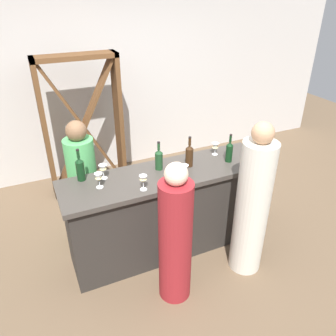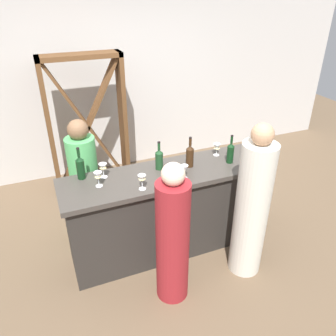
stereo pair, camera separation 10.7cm
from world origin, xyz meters
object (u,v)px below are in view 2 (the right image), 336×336
Objects in this scene: wine_glass_far_center at (103,168)px; wine_bottle_second_left_olive_green at (159,159)px; person_right_guest at (85,185)px; person_left_guest at (252,208)px; wine_bottle_center_amber_brown at (190,155)px; wine_glass_near_left at (179,171)px; wine_bottle_leftmost_dark_green at (80,167)px; wine_rack at (88,126)px; person_center_guest at (173,239)px; wine_glass_far_left at (98,177)px; wine_glass_near_center at (142,179)px; wine_glass_near_right at (185,169)px; wine_glass_far_right at (217,147)px; wine_bottle_second_right_dark_green at (230,152)px.

wine_bottle_second_left_olive_green is at bearing -4.87° from wine_glass_far_center.
person_right_guest reaches higher than wine_bottle_second_left_olive_green.
person_left_guest is (0.68, -0.69, -0.34)m from wine_bottle_second_left_olive_green.
wine_bottle_center_amber_brown is 0.34m from wine_glass_near_left.
person_left_guest reaches higher than wine_bottle_leftmost_dark_green.
wine_glass_far_center is (-0.11, -1.50, 0.14)m from wine_rack.
person_left_guest reaches higher than wine_glass_far_center.
wine_rack is at bearing 15.03° from person_center_guest.
wine_bottle_leftmost_dark_green reaches higher than wine_glass_far_left.
wine_glass_near_center is 0.10× the size of person_right_guest.
person_left_guest is (0.53, -0.42, -0.32)m from wine_glass_near_right.
wine_glass_far_center is 0.96m from person_center_guest.
person_left_guest is at bearing -90.89° from wine_glass_far_right.
wine_bottle_second_left_olive_green is 0.21× the size of person_right_guest.
wine_glass_near_center is 1.09× the size of wine_glass_far_right.
wine_bottle_second_right_dark_green is 2.09× the size of wine_glass_far_center.
wine_bottle_second_left_olive_green is 0.56m from wine_glass_far_center.
wine_rack is at bearing 95.23° from wine_glass_near_center.
wine_bottle_center_amber_brown reaches higher than wine_glass_far_right.
wine_glass_far_right is (1.26, 0.00, -0.01)m from wine_glass_far_center.
wine_glass_far_center is 1.09× the size of wine_glass_far_right.
wine_glass_near_right is (0.16, -0.27, -0.01)m from wine_bottle_second_left_olive_green.
person_right_guest reaches higher than wine_bottle_second_right_dark_green.
wine_glass_far_right is (1.33, 0.15, -0.01)m from wine_glass_far_left.
person_right_guest reaches higher than wine_glass_near_left.
wine_bottle_second_left_olive_green reaches higher than wine_glass_near_center.
wine_bottle_second_right_dark_green is at bearing -11.14° from wine_bottle_center_amber_brown.
wine_bottle_leftmost_dark_green is at bearing 55.77° from person_left_guest.
wine_bottle_center_amber_brown is 1.23m from person_right_guest.
wine_bottle_second_left_olive_green reaches higher than wine_glass_near_right.
wine_glass_far_left is at bearing 163.51° from wine_glass_near_left.
person_left_guest is (1.45, -0.80, -0.35)m from wine_bottle_leftmost_dark_green.
wine_bottle_second_right_dark_green is 0.22× the size of person_right_guest.
wine_glass_near_left is 1.08× the size of wine_glass_near_center.
wine_rack is 1.66m from wine_glass_far_left.
wine_bottle_center_amber_brown is 2.20× the size of wine_glass_near_center.
wine_glass_near_center is (-0.28, -0.30, -0.01)m from wine_bottle_second_left_olive_green.
person_right_guest is (-0.70, 0.48, -0.42)m from wine_bottle_second_left_olive_green.
wine_glass_near_center is 1.03× the size of wine_glass_near_right.
person_left_guest is at bearing -59.28° from wine_bottle_center_amber_brown.
person_left_guest is (1.32, -0.59, -0.32)m from wine_glass_far_left.
wine_bottle_leftmost_dark_green is at bearing 44.21° from person_center_guest.
wine_rack is at bearing 105.88° from wine_glass_near_left.
wine_glass_near_right is at bearing -148.86° from wine_glass_far_right.
wine_bottle_center_amber_brown reaches higher than wine_bottle_second_right_dark_green.
person_left_guest reaches higher than wine_bottle_center_amber_brown.
wine_glass_near_right is at bearing 3.71° from wine_glass_near_center.
wine_glass_far_left is (-0.95, -0.03, -0.02)m from wine_bottle_center_amber_brown.
wine_glass_near_left is 1.19m from person_right_guest.
wine_bottle_second_left_olive_green is at bearing 103.99° from wine_glass_near_left.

